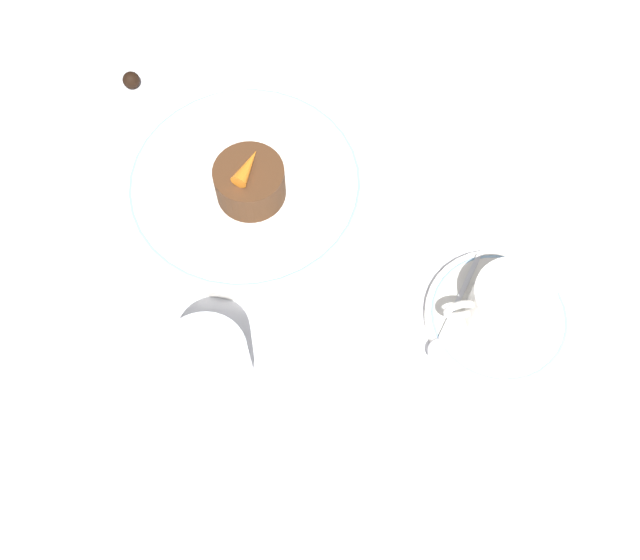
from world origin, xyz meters
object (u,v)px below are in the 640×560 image
dinner_plate (245,184)px  fork (419,182)px  coffee_cup (508,305)px  wine_glass (208,368)px  dessert_cake (249,182)px

dinner_plate → fork: size_ratio=1.57×
dinner_plate → coffee_cup: size_ratio=2.59×
dinner_plate → wine_glass: 0.25m
wine_glass → fork: size_ratio=0.72×
coffee_cup → dinner_plate: bearing=-38.4°
coffee_cup → wine_glass: (0.29, 0.04, 0.04)m
fork → wine_glass: bearing=41.8°
dessert_cake → dinner_plate: bearing=-70.1°
dessert_cake → wine_glass: bearing=76.4°
dinner_plate → wine_glass: wine_glass is taller
coffee_cup → fork: bearing=-73.8°
fork → dessert_cake: bearing=-1.1°
coffee_cup → wine_glass: bearing=8.1°
fork → dessert_cake: 0.19m
dinner_plate → wine_glass: bearing=78.7°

